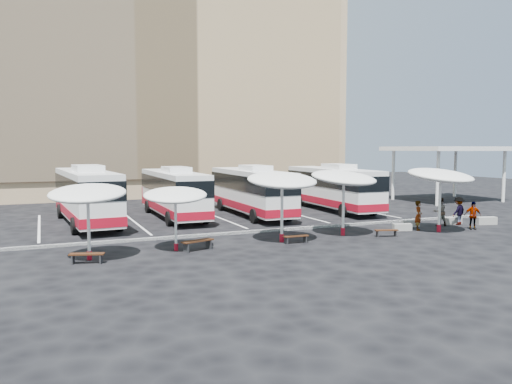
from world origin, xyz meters
name	(u,v)px	position (x,y,z in m)	size (l,w,h in m)	color
ground	(261,234)	(0.00, 0.00, 0.00)	(120.00, 120.00, 0.00)	black
sandstone_building	(149,82)	(0.00, 31.87, 12.63)	(42.00, 18.25, 29.60)	tan
service_canopy	(448,150)	(24.00, 10.00, 4.87)	(10.00, 8.00, 5.20)	white
curb_divider	(257,231)	(0.00, 0.50, 0.07)	(34.00, 0.25, 0.15)	black
bay_lines	(217,217)	(0.00, 8.00, 0.01)	(24.15, 12.00, 0.01)	white
bus_0	(86,194)	(-9.07, 8.22, 2.02)	(3.50, 12.61, 3.96)	white
bus_1	(173,191)	(-3.00, 8.91, 1.91)	(2.83, 11.78, 3.73)	white
bus_2	(250,189)	(2.65, 7.87, 1.94)	(3.07, 12.05, 3.80)	white
bus_3	(332,186)	(9.89, 8.00, 1.94)	(3.24, 12.08, 3.80)	white
sunshade_0	(88,194)	(-9.88, -3.24, 3.01)	(4.21, 4.24, 3.54)	white
sunshade_1	(175,195)	(-5.78, -2.80, 2.74)	(3.74, 3.77, 3.23)	white
sunshade_2	(282,181)	(0.01, -2.80, 3.31)	(4.01, 4.05, 3.90)	white
sunshade_3	(344,178)	(4.19, -2.33, 3.32)	(4.42, 4.46, 3.90)	white
sunshade_4	(440,176)	(10.12, -3.65, 3.39)	(4.40, 4.44, 3.99)	white
wood_bench_0	(87,256)	(-10.04, -3.96, 0.35)	(1.54, 0.84, 0.46)	black
wood_bench_1	(198,243)	(-4.79, -3.16, 0.39)	(1.73, 0.95, 0.51)	black
wood_bench_2	(296,237)	(0.53, -3.44, 0.32)	(1.38, 0.42, 0.42)	black
wood_bench_3	(386,231)	(6.20, -3.72, 0.31)	(1.37, 0.74, 0.41)	black
conc_bench_0	(402,227)	(8.42, -2.38, 0.21)	(1.14, 0.38, 0.43)	gray
conc_bench_1	(411,224)	(9.92, -1.41, 0.21)	(1.14, 0.38, 0.43)	gray
conc_bench_2	(453,221)	(13.26, -1.62, 0.23)	(1.20, 0.40, 0.45)	gray
conc_bench_3	(486,221)	(15.18, -2.60, 0.25)	(1.34, 0.45, 0.50)	gray
passenger_0	(419,216)	(9.41, -2.68, 0.91)	(0.66, 0.44, 1.82)	black
passenger_1	(440,212)	(11.91, -1.85, 0.92)	(0.90, 0.70, 1.84)	black
passenger_2	(473,216)	(12.72, -3.75, 0.87)	(1.02, 0.43, 1.74)	black
passenger_3	(458,211)	(13.37, -1.96, 0.92)	(1.19, 0.69, 1.84)	black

